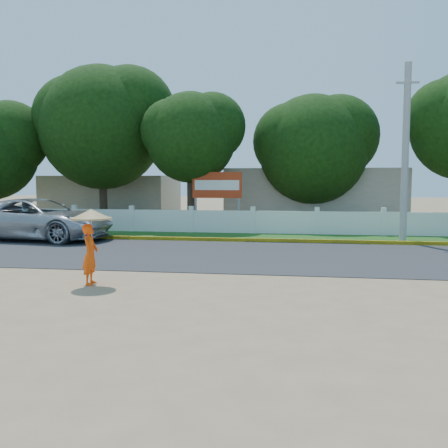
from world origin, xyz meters
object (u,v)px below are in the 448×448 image
object	(u,v)px
utility_pole	(405,154)
billboard	(217,188)
monk_with_parasol	(91,235)
vehicle	(38,219)

from	to	relation	value
utility_pole	billboard	world-z (taller)	utility_pole
utility_pole	billboard	xyz separation A→B (m)	(-8.33, 3.35, -1.50)
billboard	utility_pole	bearing A→B (deg)	-21.91
monk_with_parasol	vehicle	bearing A→B (deg)	125.96
vehicle	monk_with_parasol	xyz separation A→B (m)	(5.95, -8.20, 0.34)
vehicle	monk_with_parasol	bearing A→B (deg)	-138.05
utility_pole	monk_with_parasol	xyz separation A→B (m)	(-9.34, -9.72, -2.41)
utility_pole	vehicle	world-z (taller)	utility_pole
utility_pole	vehicle	xyz separation A→B (m)	(-15.29, -1.52, -2.75)
monk_with_parasol	billboard	xyz separation A→B (m)	(1.01, 13.07, 0.91)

